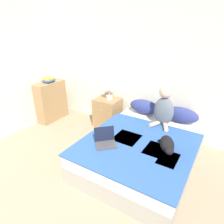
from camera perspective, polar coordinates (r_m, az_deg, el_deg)
name	(u,v)px	position (r m, az deg, el deg)	size (l,w,h in m)	color
wall_back	(143,70)	(4.00, 8.87, 11.89)	(5.19, 0.05, 2.55)	beige
bed	(142,151)	(3.31, 8.45, -10.84)	(1.61, 2.03, 0.47)	#9E998E
pillow_near	(145,107)	(3.96, 9.27, 1.49)	(0.61, 0.23, 0.28)	navy
pillow_far	(181,115)	(3.77, 19.10, -0.75)	(0.61, 0.23, 0.28)	navy
person_sitting	(164,108)	(3.52, 14.61, 1.10)	(0.36, 0.35, 0.70)	slate
cat_tabby	(167,145)	(2.92, 15.48, -8.95)	(0.34, 0.54, 0.19)	black
laptop_open	(105,141)	(2.98, -1.91, -8.26)	(0.40, 0.40, 0.23)	#424247
nightstand	(107,113)	(4.35, -1.32, -0.16)	(0.51, 0.46, 0.63)	#937047
table_lamp	(109,84)	(4.11, -0.77, 8.00)	(0.27, 0.27, 0.47)	beige
bookshelf	(52,101)	(4.82, -16.88, 2.97)	(0.27, 0.72, 0.90)	#99754C
book_stack_top	(49,80)	(4.67, -17.63, 8.68)	(0.21, 0.22, 0.10)	#2D2D33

